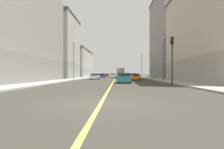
% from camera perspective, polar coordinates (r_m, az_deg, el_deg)
% --- Properties ---
extents(ground_plane, '(400.00, 400.00, 0.00)m').
position_cam_1_polar(ground_plane, '(8.44, -3.37, -8.70)').
color(ground_plane, '#37342E').
rests_on(ground_plane, ground).
extents(sidewalk_left, '(3.15, 168.00, 0.15)m').
position_cam_1_polar(sidewalk_left, '(57.90, 10.00, -0.90)').
color(sidewalk_left, '#9E9B93').
rests_on(sidewalk_left, ground).
extents(sidewalk_right, '(3.15, 168.00, 0.15)m').
position_cam_1_polar(sidewalk_right, '(58.14, -7.83, -0.89)').
color(sidewalk_right, '#9E9B93').
rests_on(sidewalk_right, ground).
extents(lane_center_stripe, '(0.16, 154.00, 0.01)m').
position_cam_1_polar(lane_center_stripe, '(57.32, 1.07, -0.98)').
color(lane_center_stripe, '#E5D14C').
rests_on(lane_center_stripe, ground).
extents(building_left_near, '(9.16, 22.81, 15.11)m').
position_cam_1_polar(building_left_near, '(32.19, 28.66, 11.47)').
color(building_left_near, '#9D9688').
rests_on(building_left_near, ground).
extents(building_left_mid, '(9.16, 19.54, 21.83)m').
position_cam_1_polar(building_left_mid, '(52.97, 17.71, 10.76)').
color(building_left_mid, slate).
rests_on(building_left_mid, ground).
extents(building_right_corner, '(9.16, 25.06, 19.99)m').
position_cam_1_polar(building_right_corner, '(32.10, -28.86, 15.99)').
color(building_right_corner, slate).
rests_on(building_right_corner, ground).
extents(building_right_midblock, '(9.16, 14.55, 16.34)m').
position_cam_1_polar(building_right_midblock, '(52.25, -15.89, 7.87)').
color(building_right_midblock, gray).
rests_on(building_right_midblock, ground).
extents(building_right_distant, '(9.16, 25.58, 10.21)m').
position_cam_1_polar(building_right_distant, '(74.35, -10.43, 3.26)').
color(building_right_distant, gray).
rests_on(building_right_distant, ground).
extents(traffic_light_left_near, '(0.40, 0.32, 5.57)m').
position_cam_1_polar(traffic_light_left_near, '(23.22, 17.52, 6.03)').
color(traffic_light_left_near, '#2D2D2D').
rests_on(traffic_light_left_near, ground).
extents(street_lamp_left_near, '(0.36, 0.36, 7.11)m').
position_cam_1_polar(street_lamp_left_near, '(31.85, 15.08, 5.97)').
color(street_lamp_left_near, '#4C4C51').
rests_on(street_lamp_left_near, ground).
extents(street_lamp_right_near, '(0.36, 0.36, 7.72)m').
position_cam_1_polar(street_lamp_right_near, '(38.37, -11.46, 5.50)').
color(street_lamp_right_near, '#4C4C51').
rests_on(street_lamp_right_near, ground).
extents(street_lamp_left_far, '(0.36, 0.36, 6.85)m').
position_cam_1_polar(street_lamp_left_far, '(58.99, 8.91, 3.25)').
color(street_lamp_left_far, '#4C4C51').
rests_on(street_lamp_left_far, ground).
extents(car_silver, '(1.93, 3.93, 1.26)m').
position_cam_1_polar(car_silver, '(42.42, -5.14, -0.60)').
color(car_silver, silver).
rests_on(car_silver, ground).
extents(car_blue, '(1.99, 4.08, 1.28)m').
position_cam_1_polar(car_blue, '(55.54, -2.99, -0.37)').
color(car_blue, '#23389E').
rests_on(car_blue, ground).
extents(car_green, '(1.90, 4.04, 1.33)m').
position_cam_1_polar(car_green, '(44.83, 6.31, -0.53)').
color(car_green, '#1E6B38').
rests_on(car_green, ground).
extents(car_teal, '(2.02, 4.06, 1.38)m').
position_cam_1_polar(car_teal, '(26.38, 3.74, -1.09)').
color(car_teal, '#196670').
rests_on(car_teal, ground).
extents(car_white, '(1.96, 4.48, 1.29)m').
position_cam_1_polar(car_white, '(65.31, 0.28, -0.25)').
color(car_white, white).
rests_on(car_white, ground).
extents(car_orange, '(1.89, 4.10, 1.29)m').
position_cam_1_polar(car_orange, '(37.02, 6.89, -0.72)').
color(car_orange, orange).
rests_on(car_orange, ground).
extents(car_red, '(1.77, 4.21, 1.26)m').
position_cam_1_polar(car_red, '(77.62, -1.55, -0.18)').
color(car_red, red).
rests_on(car_red, ground).
extents(box_truck, '(2.34, 7.91, 2.86)m').
position_cam_1_polar(box_truck, '(56.63, 2.49, 0.57)').
color(box_truck, beige).
rests_on(box_truck, ground).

